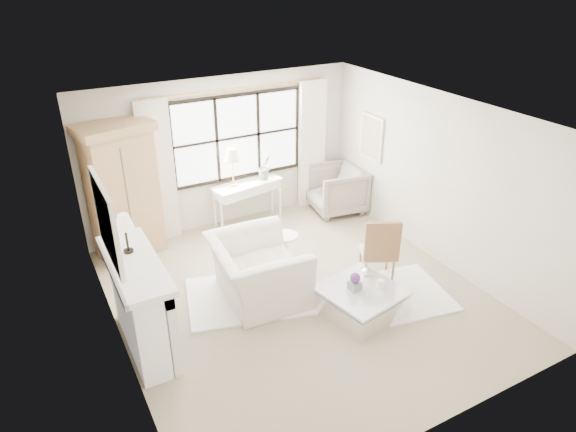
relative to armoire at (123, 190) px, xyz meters
name	(u,v)px	position (x,y,z in m)	size (l,w,h in m)	color
floor	(298,295)	(1.85, -2.42, -1.14)	(5.50, 5.50, 0.00)	tan
ceiling	(300,116)	(1.85, -2.42, 1.56)	(5.50, 5.50, 0.00)	silver
wall_back	(222,153)	(1.85, 0.33, 0.21)	(5.00, 5.00, 0.00)	beige
wall_front	(445,329)	(1.85, -5.17, 0.21)	(5.00, 5.00, 0.00)	beige
wall_left	(110,260)	(-0.65, -2.42, 0.21)	(5.50, 5.50, 0.00)	white
wall_right	(438,179)	(4.35, -2.42, 0.21)	(5.50, 5.50, 0.00)	beige
window_pane	(238,137)	(2.15, 0.31, 0.46)	(2.40, 0.02, 1.50)	white
window_frame	(238,137)	(2.15, 0.30, 0.46)	(2.50, 0.04, 1.50)	black
curtain_rod	(237,89)	(2.15, 0.25, 1.33)	(0.04, 0.04, 3.30)	#A9853A
curtain_left	(158,173)	(0.65, 0.23, 0.10)	(0.55, 0.10, 2.47)	beige
curtain_right	(312,145)	(3.65, 0.23, 0.10)	(0.55, 0.10, 2.47)	white
fireplace	(138,304)	(-0.43, -2.42, -0.49)	(0.58, 1.66, 1.26)	white
mirror_frame	(106,222)	(-0.62, -2.42, 0.70)	(0.05, 1.15, 0.95)	silver
mirror_glass	(109,221)	(-0.59, -2.42, 0.70)	(0.02, 1.00, 0.80)	silver
art_frame	(371,137)	(4.32, -0.72, 0.41)	(0.04, 0.62, 0.82)	silver
art_canvas	(370,138)	(4.30, -0.72, 0.41)	(0.01, 0.52, 0.72)	#C1AB95
mantel_lamp	(124,223)	(-0.40, -2.18, 0.51)	(0.22, 0.22, 0.51)	black
armoire	(123,190)	(0.00, 0.00, 0.00)	(1.25, 0.94, 2.24)	tan
console_table	(248,203)	(2.19, 0.06, -0.74)	(1.36, 0.67, 0.80)	white
console_lamp	(232,156)	(1.93, 0.08, 0.22)	(0.28, 0.28, 0.69)	#BA8640
orchid_plant	(265,167)	(2.56, 0.07, -0.10)	(0.26, 0.21, 0.48)	#647D53
side_table	(286,244)	(2.13, -1.52, -0.81)	(0.40, 0.40, 0.51)	silver
rug_left	(251,296)	(1.22, -2.12, -1.12)	(1.83, 1.29, 0.03)	white
rug_right	(389,296)	(3.00, -3.10, -1.12)	(1.69, 1.26, 0.03)	white
club_armchair	(258,271)	(1.32, -2.17, -0.69)	(1.39, 1.21, 0.90)	silver
wingback_chair	(336,189)	(3.90, -0.30, -0.69)	(0.95, 0.98, 0.89)	gray
french_chair	(377,262)	(3.11, -2.63, -0.83)	(0.64, 0.65, 1.08)	olive
coffee_table	(360,301)	(2.41, -3.18, -0.96)	(1.17, 1.17, 0.38)	white
planter_box	(355,286)	(2.33, -3.13, -0.70)	(0.15, 0.15, 0.12)	slate
planter_flowers	(355,278)	(2.33, -3.13, -0.57)	(0.14, 0.14, 0.14)	#582B6C
pillar_candle	(381,284)	(2.67, -3.27, -0.70)	(0.10, 0.10, 0.12)	white
coffee_vase	(366,271)	(2.69, -2.92, -0.69)	(0.14, 0.14, 0.15)	silver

